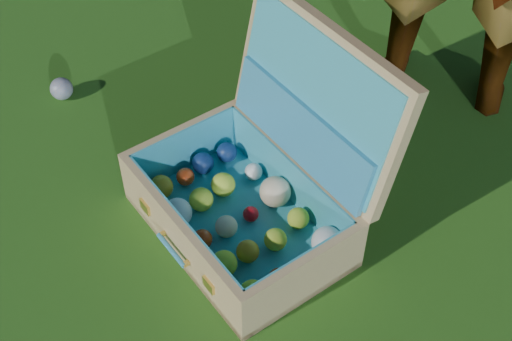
{
  "coord_description": "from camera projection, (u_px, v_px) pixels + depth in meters",
  "views": [
    {
      "loc": [
        0.84,
        -0.96,
        1.4
      ],
      "look_at": [
        0.13,
        -0.03,
        0.16
      ],
      "focal_mm": 50.0,
      "sensor_mm": 36.0,
      "label": 1
    }
  ],
  "objects": [
    {
      "name": "ground",
      "position": [
        225.0,
        185.0,
        1.89
      ],
      "size": [
        60.0,
        60.0,
        0.0
      ],
      "primitive_type": "plane",
      "color": "#215114",
      "rests_on": "ground"
    },
    {
      "name": "stray_ball",
      "position": [
        62.0,
        89.0,
        2.11
      ],
      "size": [
        0.07,
        0.07,
        0.07
      ],
      "primitive_type": "sphere",
      "color": "#3B6799",
      "rests_on": "ground"
    },
    {
      "name": "suitcase",
      "position": [
        263.0,
        179.0,
        1.71
      ],
      "size": [
        0.63,
        0.59,
        0.5
      ],
      "rotation": [
        0.0,
        0.0,
        -0.29
      ],
      "color": "tan",
      "rests_on": "ground"
    }
  ]
}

